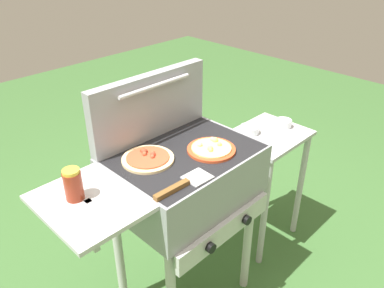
{
  "coord_description": "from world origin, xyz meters",
  "views": [
    {
      "loc": [
        -1.0,
        -1.04,
        1.76
      ],
      "look_at": [
        0.05,
        0.0,
        0.92
      ],
      "focal_mm": 36.13,
      "sensor_mm": 36.0,
      "label": 1
    }
  ],
  "objects_px": {
    "topping_bowl_near": "(283,124)",
    "topping_bowl_far": "(249,130)",
    "pizza_cheese": "(211,149)",
    "pizza_pepperoni": "(148,158)",
    "spatula": "(183,184)",
    "grill": "(183,181)",
    "sauce_jar": "(73,185)",
    "prep_table": "(265,165)"
  },
  "relations": [
    {
      "from": "topping_bowl_near",
      "to": "topping_bowl_far",
      "type": "relative_size",
      "value": 0.91
    },
    {
      "from": "topping_bowl_near",
      "to": "topping_bowl_far",
      "type": "bearing_deg",
      "value": 155.8
    },
    {
      "from": "pizza_cheese",
      "to": "pizza_pepperoni",
      "type": "distance_m",
      "value": 0.28
    },
    {
      "from": "spatula",
      "to": "topping_bowl_near",
      "type": "distance_m",
      "value": 0.99
    },
    {
      "from": "grill",
      "to": "sauce_jar",
      "type": "distance_m",
      "value": 0.53
    },
    {
      "from": "grill",
      "to": "pizza_cheese",
      "type": "distance_m",
      "value": 0.2
    },
    {
      "from": "pizza_pepperoni",
      "to": "spatula",
      "type": "xyz_separation_m",
      "value": [
        -0.03,
        -0.24,
        -0.0
      ]
    },
    {
      "from": "sauce_jar",
      "to": "topping_bowl_far",
      "type": "distance_m",
      "value": 1.11
    },
    {
      "from": "grill",
      "to": "topping_bowl_near",
      "type": "distance_m",
      "value": 0.8
    },
    {
      "from": "pizza_pepperoni",
      "to": "prep_table",
      "type": "xyz_separation_m",
      "value": [
        0.81,
        -0.06,
        -0.38
      ]
    },
    {
      "from": "sauce_jar",
      "to": "topping_bowl_far",
      "type": "height_order",
      "value": "sauce_jar"
    },
    {
      "from": "sauce_jar",
      "to": "spatula",
      "type": "height_order",
      "value": "sauce_jar"
    },
    {
      "from": "grill",
      "to": "pizza_pepperoni",
      "type": "distance_m",
      "value": 0.22
    },
    {
      "from": "grill",
      "to": "pizza_cheese",
      "type": "height_order",
      "value": "pizza_cheese"
    },
    {
      "from": "pizza_pepperoni",
      "to": "topping_bowl_far",
      "type": "distance_m",
      "value": 0.75
    },
    {
      "from": "topping_bowl_far",
      "to": "topping_bowl_near",
      "type": "bearing_deg",
      "value": -24.2
    },
    {
      "from": "grill",
      "to": "sauce_jar",
      "type": "bearing_deg",
      "value": 174.21
    },
    {
      "from": "spatula",
      "to": "grill",
      "type": "bearing_deg",
      "value": 46.3
    },
    {
      "from": "pizza_cheese",
      "to": "topping_bowl_near",
      "type": "distance_m",
      "value": 0.72
    },
    {
      "from": "pizza_pepperoni",
      "to": "topping_bowl_far",
      "type": "bearing_deg",
      "value": 1.38
    },
    {
      "from": "prep_table",
      "to": "topping_bowl_far",
      "type": "height_order",
      "value": "topping_bowl_far"
    },
    {
      "from": "sauce_jar",
      "to": "grill",
      "type": "bearing_deg",
      "value": -5.79
    },
    {
      "from": "topping_bowl_far",
      "to": "pizza_pepperoni",
      "type": "bearing_deg",
      "value": -178.62
    },
    {
      "from": "sauce_jar",
      "to": "topping_bowl_far",
      "type": "bearing_deg",
      "value": 1.75
    },
    {
      "from": "grill",
      "to": "topping_bowl_near",
      "type": "height_order",
      "value": "grill"
    },
    {
      "from": "grill",
      "to": "sauce_jar",
      "type": "xyz_separation_m",
      "value": [
        -0.49,
        0.05,
        0.2
      ]
    },
    {
      "from": "pizza_cheese",
      "to": "prep_table",
      "type": "xyz_separation_m",
      "value": [
        0.57,
        0.08,
        -0.38
      ]
    },
    {
      "from": "grill",
      "to": "pizza_cheese",
      "type": "bearing_deg",
      "value": -33.79
    },
    {
      "from": "spatula",
      "to": "topping_bowl_near",
      "type": "xyz_separation_m",
      "value": [
        0.97,
        0.16,
        -0.15
      ]
    },
    {
      "from": "pizza_pepperoni",
      "to": "spatula",
      "type": "relative_size",
      "value": 0.84
    },
    {
      "from": "pizza_cheese",
      "to": "sauce_jar",
      "type": "xyz_separation_m",
      "value": [
        -0.6,
        0.12,
        0.05
      ]
    },
    {
      "from": "sauce_jar",
      "to": "prep_table",
      "type": "bearing_deg",
      "value": -2.22
    },
    {
      "from": "spatula",
      "to": "topping_bowl_near",
      "type": "relative_size",
      "value": 2.82
    },
    {
      "from": "topping_bowl_near",
      "to": "topping_bowl_far",
      "type": "distance_m",
      "value": 0.22
    },
    {
      "from": "spatula",
      "to": "topping_bowl_far",
      "type": "relative_size",
      "value": 2.55
    },
    {
      "from": "sauce_jar",
      "to": "prep_table",
      "type": "height_order",
      "value": "sauce_jar"
    },
    {
      "from": "pizza_cheese",
      "to": "prep_table",
      "type": "height_order",
      "value": "pizza_cheese"
    },
    {
      "from": "spatula",
      "to": "topping_bowl_far",
      "type": "bearing_deg",
      "value": 18.43
    },
    {
      "from": "pizza_cheese",
      "to": "grill",
      "type": "bearing_deg",
      "value": 146.21
    },
    {
      "from": "pizza_cheese",
      "to": "sauce_jar",
      "type": "height_order",
      "value": "sauce_jar"
    },
    {
      "from": "spatula",
      "to": "sauce_jar",
      "type": "bearing_deg",
      "value": 145.58
    },
    {
      "from": "pizza_cheese",
      "to": "spatula",
      "type": "distance_m",
      "value": 0.29
    }
  ]
}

